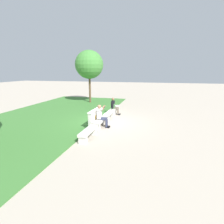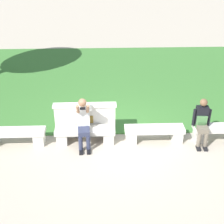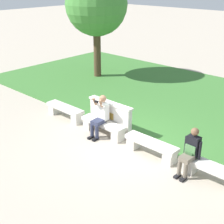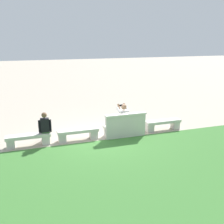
% 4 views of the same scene
% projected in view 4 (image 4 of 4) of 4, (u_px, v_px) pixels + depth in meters
% --- Properties ---
extents(ground_plane, '(80.00, 80.00, 0.00)m').
position_uv_depth(ground_plane, '(101.00, 137.00, 10.68)').
color(ground_plane, '#B2A593').
extents(grass_strip, '(19.24, 8.00, 0.03)m').
position_uv_depth(grass_strip, '(148.00, 196.00, 6.67)').
color(grass_strip, '#3D7533').
rests_on(grass_strip, ground).
extents(bench_main, '(1.61, 0.40, 0.45)m').
position_uv_depth(bench_main, '(163.00, 124.00, 11.45)').
color(bench_main, beige).
rests_on(bench_main, ground).
extents(bench_near, '(1.61, 0.40, 0.45)m').
position_uv_depth(bench_near, '(123.00, 128.00, 10.88)').
color(bench_near, beige).
rests_on(bench_near, ground).
extents(bench_mid, '(1.61, 0.40, 0.45)m').
position_uv_depth(bench_mid, '(78.00, 133.00, 10.32)').
color(bench_mid, beige).
rests_on(bench_mid, ground).
extents(bench_far, '(1.61, 0.40, 0.45)m').
position_uv_depth(bench_far, '(28.00, 139.00, 9.75)').
color(bench_far, beige).
rests_on(bench_far, ground).
extents(backrest_wall_with_plaque, '(1.71, 0.24, 1.01)m').
position_uv_depth(backrest_wall_with_plaque, '(126.00, 125.00, 10.51)').
color(backrest_wall_with_plaque, beige).
rests_on(backrest_wall_with_plaque, ground).
extents(person_photographer, '(0.49, 0.74, 1.32)m').
position_uv_depth(person_photographer, '(123.00, 117.00, 10.84)').
color(person_photographer, black).
rests_on(person_photographer, ground).
extents(person_distant, '(0.48, 0.69, 1.26)m').
position_uv_depth(person_distant, '(45.00, 127.00, 9.90)').
color(person_distant, black).
rests_on(person_distant, ground).
extents(backpack, '(0.28, 0.24, 0.43)m').
position_uv_depth(backpack, '(45.00, 128.00, 9.87)').
color(backpack, '#4C7F47').
rests_on(backpack, bench_far).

